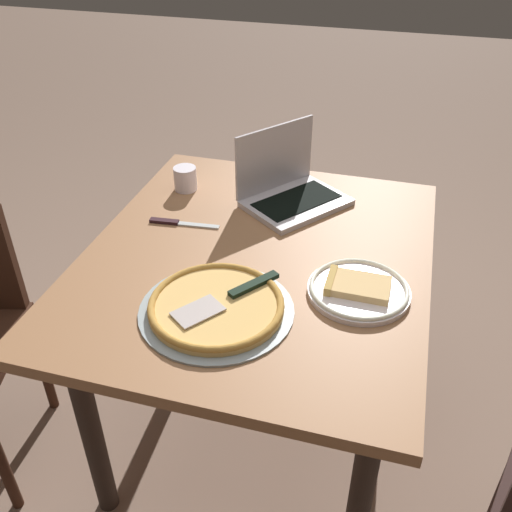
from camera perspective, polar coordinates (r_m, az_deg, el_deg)
The scene contains 7 objects.
ground_plane at distance 2.11m, azimuth 0.06°, elevation -17.36°, with size 12.00×12.00×0.00m, color #836756.
dining_table at distance 1.64m, azimuth 0.07°, elevation -2.99°, with size 1.09×0.94×0.77m.
laptop at distance 1.81m, azimuth 3.32°, elevation 6.84°, with size 0.38×0.36×0.23m.
pizza_plate at distance 1.45m, azimuth 10.15°, elevation -3.25°, with size 0.26×0.26×0.04m.
pizza_tray at distance 1.38m, azimuth -3.96°, elevation -5.00°, with size 0.38×0.38×0.03m.
table_knife at distance 1.72m, azimuth -7.87°, elevation 3.30°, with size 0.04×0.21×0.01m.
drink_cup at distance 1.90m, azimuth -7.07°, elevation 7.70°, with size 0.07×0.07×0.08m.
Camera 1 is at (-1.25, -0.35, 1.67)m, focal length 40.09 mm.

